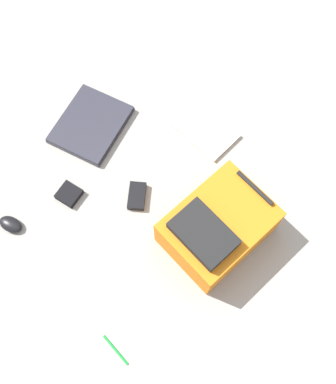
{
  "coord_description": "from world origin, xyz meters",
  "views": [
    {
      "loc": [
        0.48,
        0.45,
        1.73
      ],
      "look_at": [
        -0.05,
        0.03,
        0.02
      ],
      "focal_mm": 43.36,
      "sensor_mm": 36.0,
      "label": 1
    }
  ],
  "objects_px": {
    "book_comic": "(205,129)",
    "backpack": "(217,227)",
    "earbud_pouch": "(69,194)",
    "laptop": "(91,124)",
    "computer_mouse": "(11,224)",
    "pen_black": "(116,350)",
    "power_brick": "(137,196)"
  },
  "relations": [
    {
      "from": "book_comic",
      "to": "backpack",
      "type": "bearing_deg",
      "value": 42.0
    },
    {
      "from": "book_comic",
      "to": "pen_black",
      "type": "bearing_deg",
      "value": 17.65
    },
    {
      "from": "power_brick",
      "to": "backpack",
      "type": "bearing_deg",
      "value": 101.64
    },
    {
      "from": "book_comic",
      "to": "computer_mouse",
      "type": "distance_m",
      "value": 0.87
    },
    {
      "from": "earbud_pouch",
      "to": "pen_black",
      "type": "bearing_deg",
      "value": 58.26
    },
    {
      "from": "backpack",
      "to": "earbud_pouch",
      "type": "relative_size",
      "value": 4.99
    },
    {
      "from": "laptop",
      "to": "book_comic",
      "type": "distance_m",
      "value": 0.48
    },
    {
      "from": "laptop",
      "to": "book_comic",
      "type": "bearing_deg",
      "value": 126.3
    },
    {
      "from": "book_comic",
      "to": "earbud_pouch",
      "type": "height_order",
      "value": "earbud_pouch"
    },
    {
      "from": "book_comic",
      "to": "earbud_pouch",
      "type": "bearing_deg",
      "value": -22.92
    },
    {
      "from": "backpack",
      "to": "earbud_pouch",
      "type": "distance_m",
      "value": 0.6
    },
    {
      "from": "pen_black",
      "to": "earbud_pouch",
      "type": "distance_m",
      "value": 0.62
    },
    {
      "from": "backpack",
      "to": "computer_mouse",
      "type": "relative_size",
      "value": 4.31
    },
    {
      "from": "book_comic",
      "to": "laptop",
      "type": "bearing_deg",
      "value": -53.7
    },
    {
      "from": "computer_mouse",
      "to": "power_brick",
      "type": "bearing_deg",
      "value": 130.83
    },
    {
      "from": "power_brick",
      "to": "pen_black",
      "type": "bearing_deg",
      "value": 32.6
    },
    {
      "from": "backpack",
      "to": "computer_mouse",
      "type": "xyz_separation_m",
      "value": [
        0.47,
        -0.64,
        -0.08
      ]
    },
    {
      "from": "book_comic",
      "to": "computer_mouse",
      "type": "xyz_separation_m",
      "value": [
        0.81,
        -0.33,
        0.01
      ]
    },
    {
      "from": "computer_mouse",
      "to": "earbud_pouch",
      "type": "relative_size",
      "value": 1.16
    },
    {
      "from": "laptop",
      "to": "power_brick",
      "type": "relative_size",
      "value": 3.18
    },
    {
      "from": "computer_mouse",
      "to": "earbud_pouch",
      "type": "height_order",
      "value": "computer_mouse"
    },
    {
      "from": "power_brick",
      "to": "earbud_pouch",
      "type": "relative_size",
      "value": 1.32
    },
    {
      "from": "backpack",
      "to": "laptop",
      "type": "height_order",
      "value": "backpack"
    },
    {
      "from": "laptop",
      "to": "earbud_pouch",
      "type": "relative_size",
      "value": 4.21
    },
    {
      "from": "laptop",
      "to": "pen_black",
      "type": "bearing_deg",
      "value": 47.58
    },
    {
      "from": "computer_mouse",
      "to": "pen_black",
      "type": "height_order",
      "value": "computer_mouse"
    },
    {
      "from": "earbud_pouch",
      "to": "backpack",
      "type": "bearing_deg",
      "value": 112.85
    },
    {
      "from": "backpack",
      "to": "book_comic",
      "type": "relative_size",
      "value": 1.51
    },
    {
      "from": "earbud_pouch",
      "to": "power_brick",
      "type": "bearing_deg",
      "value": 127.06
    },
    {
      "from": "pen_black",
      "to": "book_comic",
      "type": "bearing_deg",
      "value": -162.35
    },
    {
      "from": "book_comic",
      "to": "earbud_pouch",
      "type": "distance_m",
      "value": 0.62
    },
    {
      "from": "backpack",
      "to": "earbud_pouch",
      "type": "height_order",
      "value": "backpack"
    }
  ]
}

